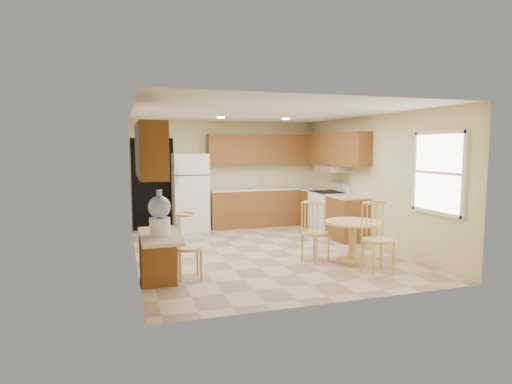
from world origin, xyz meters
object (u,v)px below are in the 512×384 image
object	(u,v)px
stove	(329,212)
dining_table	(352,235)
refrigerator	(190,192)
chair_table_a	(318,226)
chair_table_b	(382,232)
chair_desk	(190,240)
water_crock	(160,215)

from	to	relation	value
stove	dining_table	size ratio (longest dim) A/B	1.18
refrigerator	chair_table_a	world-z (taller)	refrigerator
dining_table	chair_table_b	distance (m)	0.78
refrigerator	chair_table_b	distance (m)	4.82
dining_table	chair_table_b	bearing A→B (deg)	-86.19
refrigerator	chair_desk	bearing A→B (deg)	-99.22
stove	chair_table_b	xyz separation A→B (m)	(-0.72, -3.09, 0.18)
refrigerator	chair_table_a	xyz separation A→B (m)	(1.55, -3.40, -0.27)
chair_table_b	chair_desk	world-z (taller)	chair_table_b
chair_table_a	stove	bearing A→B (deg)	124.37
refrigerator	chair_table_a	bearing A→B (deg)	-65.46
refrigerator	chair_table_b	bearing A→B (deg)	-63.44
refrigerator	chair_table_a	size ratio (longest dim) A/B	1.76
refrigerator	water_crock	distance (m)	4.29
stove	dining_table	distance (m)	2.46
dining_table	chair_desk	distance (m)	2.71
stove	chair_table_a	xyz separation A→B (m)	(-1.32, -2.18, 0.13)
dining_table	refrigerator	bearing A→B (deg)	120.60
stove	chair_table_b	distance (m)	3.18
dining_table	chair_table_a	world-z (taller)	chair_table_a
refrigerator	water_crock	size ratio (longest dim) A/B	2.97
chair_table_a	chair_desk	bearing A→B (deg)	-106.69
refrigerator	chair_desk	size ratio (longest dim) A/B	1.86
chair_table_a	refrigerator	bearing A→B (deg)	-179.90
dining_table	water_crock	size ratio (longest dim) A/B	1.56
refrigerator	chair_table_b	xyz separation A→B (m)	(2.15, -4.31, -0.23)
chair_table_a	water_crock	distance (m)	2.74
dining_table	chair_desk	world-z (taller)	chair_desk
chair_table_b	refrigerator	bearing A→B (deg)	-60.75
chair_desk	stove	bearing A→B (deg)	125.10
dining_table	water_crock	bearing A→B (deg)	-169.28
refrigerator	dining_table	size ratio (longest dim) A/B	1.90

